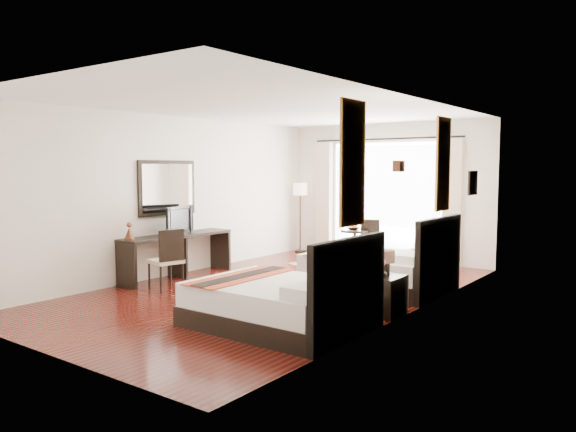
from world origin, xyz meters
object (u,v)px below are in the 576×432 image
Objects in this scene: side_table at (355,246)px; window_chair at (368,251)px; nightstand at (385,295)px; console_desk at (177,256)px; vase at (381,273)px; fruit_bowl at (353,228)px; table_lamp at (387,258)px; floor_lamp at (300,194)px; bed_near at (283,302)px; bed_far at (381,269)px; television at (176,220)px; desk_chair at (166,271)px.

side_table is 0.33m from window_chair.
console_desk reaches higher than nightstand.
fruit_bowl is (-2.38, 3.44, 0.11)m from vase.
side_table is (-2.32, 3.23, -0.40)m from table_lamp.
side_table is at bearing -15.47° from floor_lamp.
bed_near is 6.06× the size of table_lamp.
bed_far is at bearing -36.30° from floor_lamp.
television is 0.98× the size of window_chair.
bed_far is at bearing 16.61° from window_chair.
bed_far is 2.18× the size of desk_chair.
nightstand is at bearing -82.26° from table_lamp.
console_desk reaches higher than side_table.
nightstand is 0.36m from vase.
window_chair reaches higher than nightstand.
floor_lamp reaches higher than desk_chair.
bed_near is at bearing -21.92° from console_desk.
nightstand is at bearing 14.78° from window_chair.
desk_chair is 1.46× the size of side_table.
side_table is at bearing 125.65° from table_lamp.
table_lamp is at bearing -60.25° from bed_far.
console_desk is at bearing -117.92° from side_table.
bed_near reaches higher than side_table.
floor_lamp reaches higher than table_lamp.
side_table is (-1.59, 4.51, 0.03)m from bed_near.
console_desk is at bearing 176.29° from vase.
television reaches higher than fruit_bowl.
vase is at bearing 13.95° from window_chair.
vase is at bearing -3.71° from console_desk.
table_lamp is 3.99m from side_table.
television is (-3.99, 0.06, 0.74)m from nightstand.
bed_far reaches higher than nightstand.
bed_far is 3.94× the size of nightstand.
window_chair is (1.99, -0.49, -1.05)m from floor_lamp.
fruit_bowl is at bearing -109.06° from window_chair.
side_table is (-2.32, 3.29, 0.07)m from nightstand.
floor_lamp reaches higher than bed_near.
window_chair is at bearing -4.43° from side_table.
floor_lamp is (-0.57, 4.41, 1.02)m from desk_chair.
vase is at bearing 54.13° from bed_near.
floor_lamp is at bearing 164.53° from side_table.
bed_near is at bearing -125.87° from vase.
table_lamp is (0.73, 1.28, 0.43)m from bed_near.
bed_near reaches higher than nightstand.
fruit_bowl is at bearing 125.63° from nightstand.
bed_far is at bearing 119.75° from table_lamp.
television is 0.89× the size of desk_chair.
floor_lamp reaches higher than bed_far.
side_table is (-2.35, 3.45, -0.25)m from vase.
bed_far is 3.56m from television.
console_desk is 2.59× the size of television.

